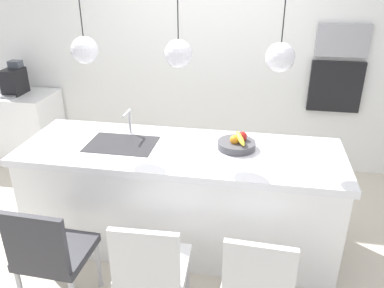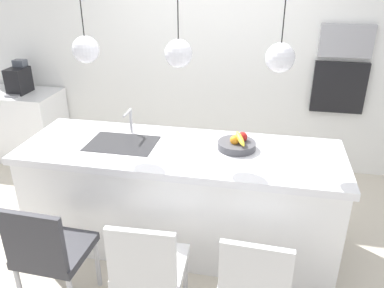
% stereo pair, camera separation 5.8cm
% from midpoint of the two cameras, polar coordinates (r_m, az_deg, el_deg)
% --- Properties ---
extents(floor, '(6.60, 6.60, 0.00)m').
position_cam_midpoint_polar(floor, '(3.62, -2.08, -13.73)').
color(floor, beige).
rests_on(floor, ground).
extents(back_wall, '(6.00, 0.10, 2.60)m').
position_cam_midpoint_polar(back_wall, '(4.55, 2.10, 12.73)').
color(back_wall, white).
rests_on(back_wall, ground).
extents(kitchen_island, '(2.61, 0.87, 0.90)m').
position_cam_midpoint_polar(kitchen_island, '(3.35, -2.20, -7.64)').
color(kitchen_island, white).
rests_on(kitchen_island, ground).
extents(sink_basin, '(0.56, 0.40, 0.02)m').
position_cam_midpoint_polar(sink_basin, '(3.27, -10.78, -0.09)').
color(sink_basin, '#2D2D30').
rests_on(sink_basin, kitchen_island).
extents(faucet, '(0.02, 0.17, 0.22)m').
position_cam_midpoint_polar(faucet, '(3.40, -9.76, 3.66)').
color(faucet, silver).
rests_on(faucet, kitchen_island).
extents(fruit_bowl, '(0.31, 0.31, 0.16)m').
position_cam_midpoint_polar(fruit_bowl, '(3.14, 6.08, 0.05)').
color(fruit_bowl, '#4C4C51').
rests_on(fruit_bowl, kitchen_island).
extents(side_counter, '(1.10, 0.60, 0.84)m').
position_cam_midpoint_polar(side_counter, '(5.37, -24.97, 2.48)').
color(side_counter, white).
rests_on(side_counter, ground).
extents(coffee_machine, '(0.20, 0.35, 0.38)m').
position_cam_midpoint_polar(coffee_machine, '(5.13, -24.93, 8.44)').
color(coffee_machine, black).
rests_on(coffee_machine, side_counter).
extents(microwave, '(0.54, 0.08, 0.34)m').
position_cam_midpoint_polar(microwave, '(4.47, 20.87, 14.06)').
color(microwave, '#9E9EA3').
rests_on(microwave, back_wall).
extents(oven, '(0.56, 0.08, 0.56)m').
position_cam_midpoint_polar(oven, '(4.58, 19.93, 7.94)').
color(oven, black).
rests_on(oven, back_wall).
extents(chair_near, '(0.47, 0.45, 0.89)m').
position_cam_midpoint_polar(chair_near, '(2.87, -20.60, -14.65)').
color(chair_near, '#333338').
rests_on(chair_near, ground).
extents(chair_middle, '(0.47, 0.45, 0.87)m').
position_cam_midpoint_polar(chair_middle, '(2.63, -6.63, -17.46)').
color(chair_middle, silver).
rests_on(chair_middle, ground).
extents(chair_far, '(0.45, 0.43, 0.86)m').
position_cam_midpoint_polar(chair_far, '(2.56, 8.97, -19.00)').
color(chair_far, silver).
rests_on(chair_far, ground).
extents(pendant_light_left, '(0.21, 0.21, 0.81)m').
position_cam_midpoint_polar(pendant_light_left, '(3.13, -16.00, 13.15)').
color(pendant_light_left, silver).
extents(pendant_light_center, '(0.21, 0.21, 0.81)m').
position_cam_midpoint_polar(pendant_light_center, '(2.89, -2.60, 13.15)').
color(pendant_light_center, silver).
extents(pendant_light_right, '(0.21, 0.21, 0.81)m').
position_cam_midpoint_polar(pendant_light_right, '(2.82, 12.22, 12.35)').
color(pendant_light_right, silver).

